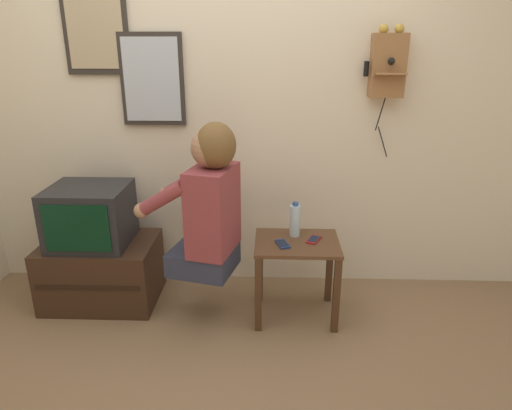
% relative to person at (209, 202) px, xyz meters
% --- Properties ---
extents(ground_plane, '(14.00, 14.00, 0.00)m').
position_rel_person_xyz_m(ground_plane, '(0.04, -0.46, -0.77)').
color(ground_plane, '#846647').
extents(wall_back, '(6.80, 0.05, 2.55)m').
position_rel_person_xyz_m(wall_back, '(0.04, 0.56, 0.50)').
color(wall_back, beige).
rests_on(wall_back, ground_plane).
extents(side_table, '(0.50, 0.40, 0.51)m').
position_rel_person_xyz_m(side_table, '(0.51, 0.07, -0.38)').
color(side_table, '#51331E').
rests_on(side_table, ground_plane).
extents(person, '(0.60, 0.48, 0.89)m').
position_rel_person_xyz_m(person, '(0.00, 0.00, 0.00)').
color(person, '#2D3347').
rests_on(person, ground_plane).
extents(tv_stand, '(0.71, 0.50, 0.42)m').
position_rel_person_xyz_m(tv_stand, '(-0.75, 0.20, -0.57)').
color(tv_stand, '#382316').
rests_on(tv_stand, ground_plane).
extents(television, '(0.48, 0.43, 0.37)m').
position_rel_person_xyz_m(television, '(-0.78, 0.19, -0.17)').
color(television, '#232326').
rests_on(television, tv_stand).
extents(wall_phone_antique, '(0.25, 0.19, 0.80)m').
position_rel_person_xyz_m(wall_phone_antique, '(1.05, 0.48, 0.73)').
color(wall_phone_antique, olive).
extents(framed_picture, '(0.40, 0.03, 0.53)m').
position_rel_person_xyz_m(framed_picture, '(-0.73, 0.52, 0.93)').
color(framed_picture, '#2D2823').
extents(wall_mirror, '(0.40, 0.04, 0.57)m').
position_rel_person_xyz_m(wall_mirror, '(-0.40, 0.52, 0.63)').
color(wall_mirror, '#2D2823').
extents(cell_phone_held, '(0.09, 0.14, 0.01)m').
position_rel_person_xyz_m(cell_phone_held, '(0.43, 0.02, -0.26)').
color(cell_phone_held, navy).
rests_on(cell_phone_held, side_table).
extents(cell_phone_spare, '(0.11, 0.14, 0.01)m').
position_rel_person_xyz_m(cell_phone_spare, '(0.62, 0.08, -0.26)').
color(cell_phone_spare, maroon).
rests_on(cell_phone_spare, side_table).
extents(water_bottle, '(0.07, 0.07, 0.22)m').
position_rel_person_xyz_m(water_bottle, '(0.50, 0.15, -0.17)').
color(water_bottle, silver).
rests_on(water_bottle, side_table).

